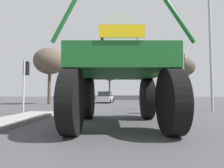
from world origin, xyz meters
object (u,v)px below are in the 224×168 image
at_px(traffic_signal_near_left, 26,74).
at_px(bare_tree_right, 183,68).
at_px(traffic_signal_far_left, 143,86).
at_px(sedan_ahead, 105,97).
at_px(bare_tree_left, 50,61).
at_px(traffic_signal_near_right, 182,69).
at_px(streetlight_near_right, 213,46).
at_px(bare_tree_far_center, 110,74).
at_px(oversize_sprayer, 119,72).

height_order(traffic_signal_near_left, bare_tree_right, bare_tree_right).
bearing_deg(traffic_signal_far_left, bare_tree_right, -32.77).
height_order(sedan_ahead, bare_tree_left, bare_tree_left).
distance_m(traffic_signal_near_left, traffic_signal_far_left, 17.84).
distance_m(traffic_signal_near_right, streetlight_near_right, 4.22).
relative_size(bare_tree_left, bare_tree_far_center, 0.97).
height_order(oversize_sprayer, traffic_signal_near_right, oversize_sprayer).
distance_m(traffic_signal_near_right, bare_tree_left, 15.70).
bearing_deg(streetlight_near_right, bare_tree_right, 81.78).
relative_size(streetlight_near_right, bare_tree_left, 1.26).
relative_size(traffic_signal_near_left, traffic_signal_far_left, 1.01).
bearing_deg(oversize_sprayer, traffic_signal_near_left, 55.51).
height_order(traffic_signal_near_left, bare_tree_left, bare_tree_left).
bearing_deg(sedan_ahead, traffic_signal_near_left, 169.02).
relative_size(traffic_signal_near_left, bare_tree_right, 0.56).
xyz_separation_m(sedan_ahead, traffic_signal_far_left, (5.31, 1.95, 1.65)).
height_order(sedan_ahead, traffic_signal_near_left, traffic_signal_near_left).
xyz_separation_m(traffic_signal_near_left, traffic_signal_far_left, (9.07, 15.36, -0.03)).
relative_size(streetlight_near_right, bare_tree_far_center, 1.21).
bearing_deg(traffic_signal_near_left, oversize_sprayer, -31.71).
distance_m(traffic_signal_near_right, bare_tree_far_center, 27.32).
height_order(traffic_signal_near_left, traffic_signal_far_left, traffic_signal_near_left).
height_order(traffic_signal_near_left, streetlight_near_right, streetlight_near_right).
bearing_deg(bare_tree_far_center, bare_tree_right, -54.06).
relative_size(traffic_signal_near_left, traffic_signal_near_right, 0.90).
distance_m(traffic_signal_near_left, traffic_signal_near_right, 9.43).
bearing_deg(traffic_signal_far_left, traffic_signal_near_right, -88.68).
height_order(oversize_sprayer, sedan_ahead, oversize_sprayer).
height_order(oversize_sprayer, streetlight_near_right, streetlight_near_right).
height_order(streetlight_near_right, bare_tree_left, streetlight_near_right).
distance_m(sedan_ahead, bare_tree_far_center, 13.92).
xyz_separation_m(traffic_signal_near_left, bare_tree_far_center, (3.51, 26.53, 2.97)).
xyz_separation_m(oversize_sprayer, bare_tree_right, (8.08, 15.85, 2.47)).
bearing_deg(bare_tree_left, oversize_sprayer, -58.21).
height_order(traffic_signal_far_left, bare_tree_left, bare_tree_left).
bearing_deg(bare_tree_left, traffic_signal_near_right, -39.44).
distance_m(traffic_signal_near_right, traffic_signal_far_left, 15.37).
xyz_separation_m(streetlight_near_right, bare_tree_left, (-14.94, 7.58, 0.40)).
distance_m(traffic_signal_near_left, bare_tree_far_center, 26.92).
relative_size(sedan_ahead, traffic_signal_near_right, 1.16).
relative_size(traffic_signal_far_left, bare_tree_right, 0.56).
bearing_deg(traffic_signal_far_left, streetlight_near_right, -75.81).
xyz_separation_m(oversize_sprayer, traffic_signal_near_left, (-5.75, 3.55, 0.32)).
xyz_separation_m(sedan_ahead, streetlight_near_right, (8.62, -11.13, 3.92)).
height_order(sedan_ahead, traffic_signal_near_right, traffic_signal_near_right).
distance_m(bare_tree_left, bare_tree_far_center, 17.75).
relative_size(bare_tree_right, bare_tree_far_center, 0.85).
relative_size(sedan_ahead, bare_tree_left, 0.64).
bearing_deg(streetlight_near_right, traffic_signal_near_right, -142.37).
height_order(sedan_ahead, traffic_signal_far_left, traffic_signal_far_left).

